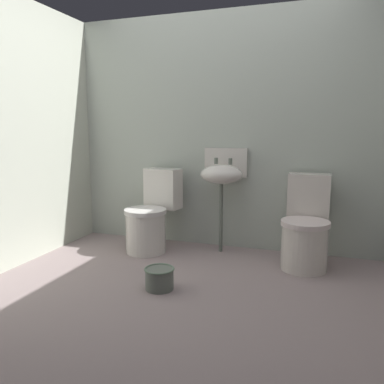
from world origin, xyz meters
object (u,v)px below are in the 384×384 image
at_px(bucket, 159,278).
at_px(toilet_left, 151,217).
at_px(sink, 222,174).
at_px(toilet_right, 306,230).

bearing_deg(bucket, toilet_left, 118.11).
xyz_separation_m(sink, bucket, (-0.20, -1.04, -0.67)).
relative_size(toilet_right, bucket, 3.47).
xyz_separation_m(toilet_right, sink, (-0.79, 0.19, 0.43)).
bearing_deg(toilet_right, sink, -11.58).
relative_size(toilet_left, bucket, 3.47).
bearing_deg(toilet_left, toilet_right, -168.49).
xyz_separation_m(toilet_left, toilet_right, (1.45, -0.00, 0.00)).
xyz_separation_m(toilet_right, bucket, (-0.99, -0.85, -0.24)).
distance_m(toilet_right, sink, 0.92).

